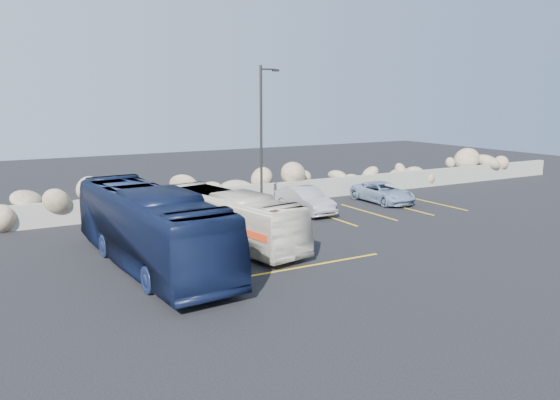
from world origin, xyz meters
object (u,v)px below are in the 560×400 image
lamppost (262,136)px  tour_coach (150,227)px  vintage_bus (230,218)px  car_b (305,200)px  car_d (383,192)px  car_a (253,204)px

lamppost → tour_coach: lamppost is taller
vintage_bus → car_b: vintage_bus is taller
lamppost → vintage_bus: (-4.18, -5.03, -3.11)m
car_d → car_a: bearing=-179.5°
car_a → vintage_bus: bearing=-130.5°
lamppost → car_b: (2.15, -0.95, -3.58)m
car_a → car_b: size_ratio=0.99×
lamppost → car_a: bearing=-141.6°
car_b → car_d: car_b is taller
vintage_bus → car_d: vintage_bus is taller
tour_coach → car_d: tour_coach is taller
vintage_bus → car_b: size_ratio=1.95×
lamppost → vintage_bus: 7.24m
car_a → car_d: 8.87m
vintage_bus → car_a: bearing=42.5°
lamppost → vintage_bus: lamppost is taller
vintage_bus → car_d: (12.11, 4.33, -0.57)m
lamppost → car_b: bearing=-23.7°
vintage_bus → tour_coach: tour_coach is taller
tour_coach → car_a: 9.09m
tour_coach → car_b: bearing=23.7°
vintage_bus → car_b: bearing=22.4°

